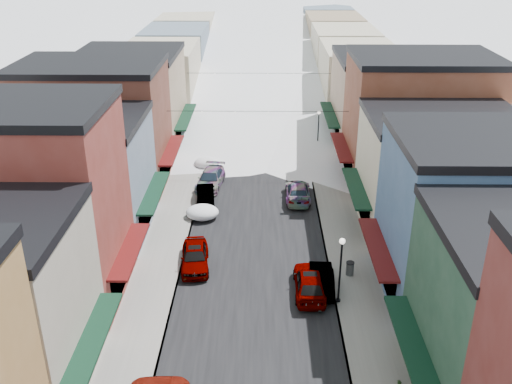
{
  "coord_description": "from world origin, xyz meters",
  "views": [
    {
      "loc": [
        0.49,
        -9.52,
        20.98
      ],
      "look_at": [
        0.0,
        29.79,
        2.91
      ],
      "focal_mm": 40.0,
      "sensor_mm": 36.0,
      "label": 1
    }
  ],
  "objects_px": {
    "streetlamp_near": "(341,262)",
    "trash_can": "(350,268)",
    "car_dark_hatch": "(206,196)",
    "car_green_sedan": "(321,279)",
    "car_silver_sedan": "(195,256)"
  },
  "relations": [
    {
      "from": "streetlamp_near",
      "to": "trash_can",
      "type": "bearing_deg",
      "value": 69.63
    },
    {
      "from": "car_dark_hatch",
      "to": "trash_can",
      "type": "height_order",
      "value": "car_dark_hatch"
    },
    {
      "from": "car_green_sedan",
      "to": "streetlamp_near",
      "type": "distance_m",
      "value": 2.9
    },
    {
      "from": "trash_can",
      "to": "streetlamp_near",
      "type": "bearing_deg",
      "value": -110.37
    },
    {
      "from": "car_green_sedan",
      "to": "streetlamp_near",
      "type": "bearing_deg",
      "value": 121.66
    },
    {
      "from": "car_silver_sedan",
      "to": "car_green_sedan",
      "type": "bearing_deg",
      "value": -22.43
    },
    {
      "from": "car_silver_sedan",
      "to": "car_dark_hatch",
      "type": "xyz_separation_m",
      "value": [
        -0.21,
        9.96,
        -0.12
      ]
    },
    {
      "from": "car_green_sedan",
      "to": "streetlamp_near",
      "type": "height_order",
      "value": "streetlamp_near"
    },
    {
      "from": "streetlamp_near",
      "to": "car_green_sedan",
      "type": "bearing_deg",
      "value": 119.23
    },
    {
      "from": "car_silver_sedan",
      "to": "streetlamp_near",
      "type": "relative_size",
      "value": 1.04
    },
    {
      "from": "car_dark_hatch",
      "to": "streetlamp_near",
      "type": "height_order",
      "value": "streetlamp_near"
    },
    {
      "from": "car_silver_sedan",
      "to": "car_dark_hatch",
      "type": "distance_m",
      "value": 9.96
    },
    {
      "from": "car_green_sedan",
      "to": "car_silver_sedan",
      "type": "bearing_deg",
      "value": -14.25
    },
    {
      "from": "car_silver_sedan",
      "to": "car_green_sedan",
      "type": "height_order",
      "value": "car_silver_sedan"
    },
    {
      "from": "trash_can",
      "to": "car_silver_sedan",
      "type": "bearing_deg",
      "value": 173.87
    }
  ]
}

